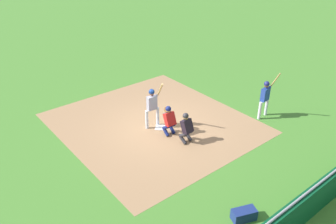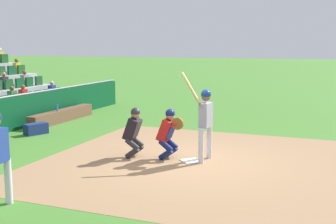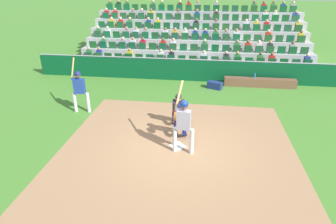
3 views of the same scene
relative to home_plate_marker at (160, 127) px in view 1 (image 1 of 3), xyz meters
name	(u,v)px [view 1 (image 1 of 3)]	position (x,y,z in m)	size (l,w,h in m)	color
ground_plane	(160,128)	(0.00, 0.00, -0.02)	(160.00, 160.00, 0.00)	#447E2C
infield_dirt_patch	(153,123)	(0.00, 0.50, -0.01)	(7.52, 8.12, 0.01)	#9E7752
home_plate_marker	(160,127)	(0.00, 0.00, 0.00)	(0.44, 0.44, 0.02)	white
batter_at_plate	(152,104)	(-0.19, 0.29, 1.09)	(0.68, 0.75, 2.20)	silver
catcher_crouching	(169,119)	(-0.01, -0.60, 0.71)	(0.48, 0.72, 1.30)	navy
home_plate_umpire	(186,127)	(0.14, -1.49, 0.69)	(0.49, 0.49, 1.30)	#2B292E
dugout_wall	(306,207)	(0.00, -6.82, 0.55)	(17.12, 0.24, 1.19)	#094725
equipment_duffel_bag	(244,215)	(-1.29, -5.68, 0.16)	(0.72, 0.36, 0.35)	navy
on_deck_batter	(265,95)	(4.20, -2.16, 1.07)	(0.69, 0.56, 2.19)	silver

